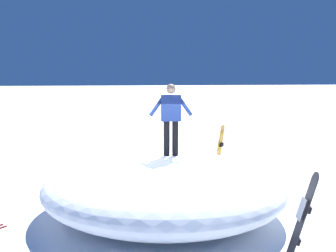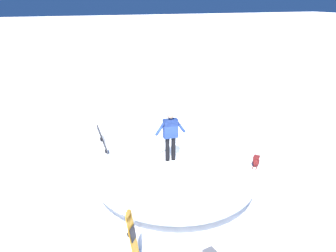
# 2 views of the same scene
# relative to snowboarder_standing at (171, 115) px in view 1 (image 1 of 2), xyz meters

# --- Properties ---
(ground) EXTENTS (240.00, 240.00, 0.00)m
(ground) POSITION_rel_snowboarder_standing_xyz_m (0.56, 0.48, -2.24)
(ground) COLOR white
(snow_mound) EXTENTS (7.59, 7.59, 1.30)m
(snow_mound) POSITION_rel_snowboarder_standing_xyz_m (0.22, 0.23, -1.59)
(snow_mound) COLOR white
(snow_mound) RESTS_ON ground
(snowboarder_standing) EXTENTS (1.01, 0.25, 1.64)m
(snowboarder_standing) POSITION_rel_snowboarder_standing_xyz_m (0.00, 0.00, 0.00)
(snowboarder_standing) COLOR black
(snowboarder_standing) RESTS_ON snow_mound
(snowboard_primary_upright) EXTENTS (0.51, 0.38, 1.62)m
(snowboard_primary_upright) POSITION_rel_snowboarder_standing_xyz_m (-1.61, 3.09, -1.41)
(snowboard_primary_upright) COLOR black
(snowboard_primary_upright) RESTS_ON ground
(snowboard_secondary_upright) EXTENTS (0.38, 0.38, 1.66)m
(snowboard_secondary_upright) POSITION_rel_snowboarder_standing_xyz_m (-1.99, -2.65, -1.38)
(snowboard_secondary_upright) COLOR orange
(snowboard_secondary_upright) RESTS_ON ground
(backpack_far) EXTENTS (0.54, 0.33, 0.34)m
(backpack_far) POSITION_rel_snowboarder_standing_xyz_m (-0.16, -3.14, -2.07)
(backpack_far) COLOR #4C4C51
(backpack_far) RESTS_ON ground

